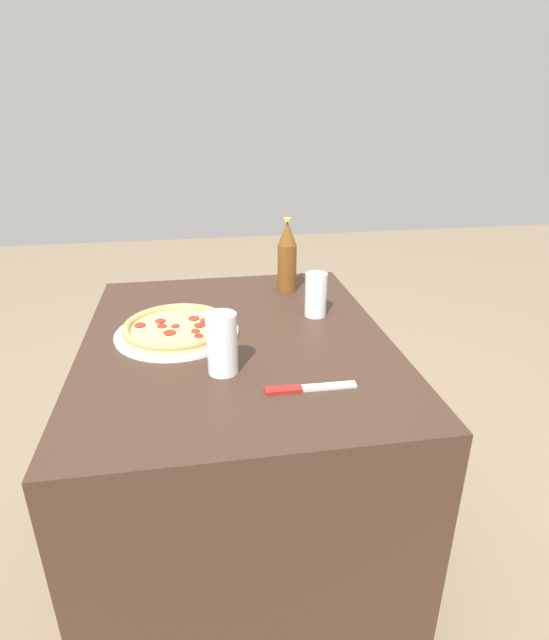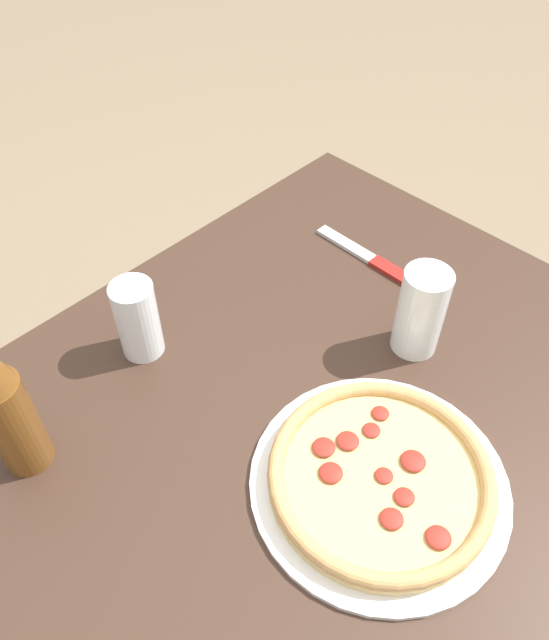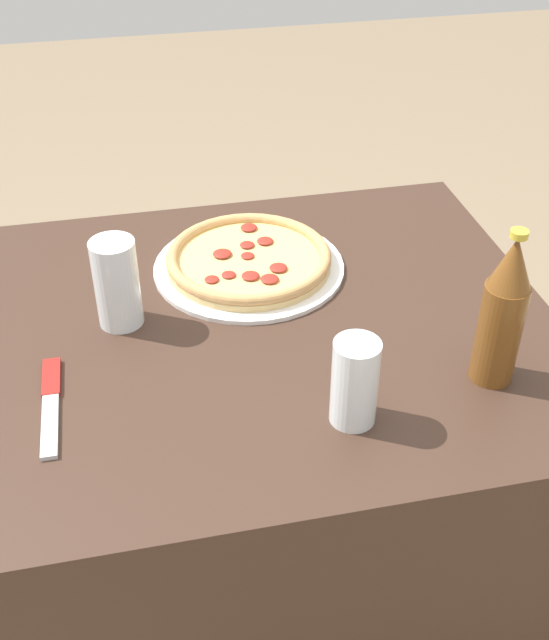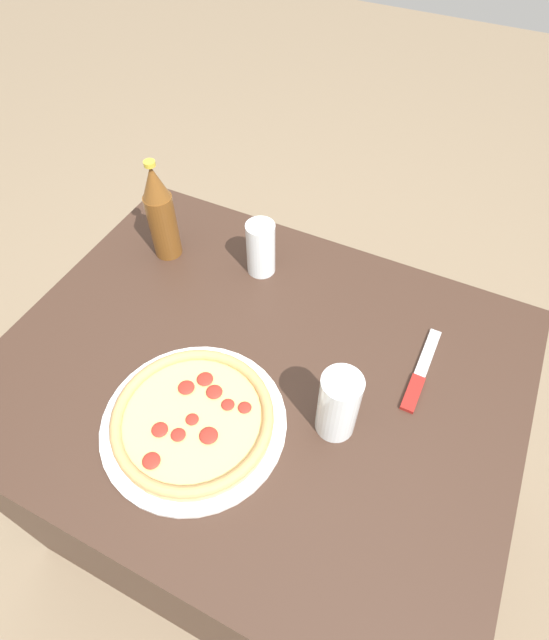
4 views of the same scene
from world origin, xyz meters
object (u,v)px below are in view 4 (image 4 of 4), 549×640
pizza_margherita (193,419)px  glass_iced_tea (338,406)px  beer_bottle (160,213)px  glass_water (261,250)px  knife (420,373)px

pizza_margherita → glass_iced_tea: glass_iced_tea is taller
glass_iced_tea → beer_bottle: beer_bottle is taller
glass_water → beer_bottle: size_ratio=0.53×
beer_bottle → knife: size_ratio=1.19×
glass_water → glass_iced_tea: bearing=135.3°
pizza_margherita → knife: bearing=-139.9°
knife → beer_bottle: bearing=-6.8°
beer_bottle → knife: beer_bottle is taller
pizza_margherita → beer_bottle: size_ratio=1.36×
pizza_margherita → glass_iced_tea: 0.25m
pizza_margherita → beer_bottle: beer_bottle is taller
glass_water → pizza_margherita: bearing=99.6°
beer_bottle → knife: bearing=173.2°
glass_water → knife: (-0.40, 0.12, -0.06)m
glass_iced_tea → knife: bearing=-122.1°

